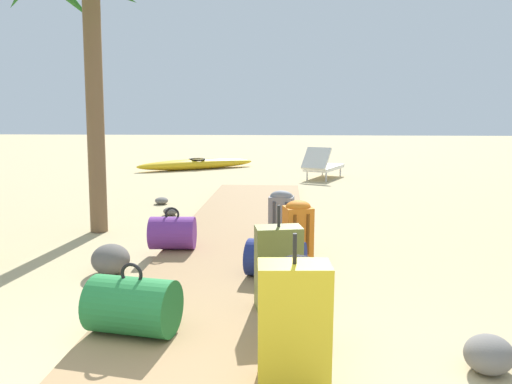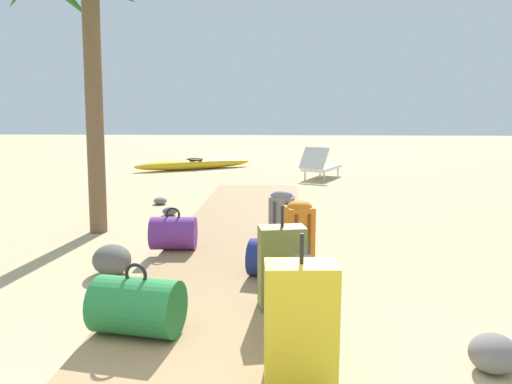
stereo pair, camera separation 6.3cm
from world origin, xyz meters
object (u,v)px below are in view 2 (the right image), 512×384
Objects in this scene: backpack_orange at (299,227)px; lounge_chair at (320,165)px; suitcase_olive at (282,267)px; backpack_grey at (282,212)px; kayak at (194,164)px; duffel_bag_navy at (278,258)px; backpack_black at (303,297)px; duffel_bag_green at (137,306)px; duffel_bag_purple at (173,233)px; suitcase_yellow at (301,324)px.

lounge_chair reaches higher than backpack_orange.
backpack_grey is at bearing 90.19° from suitcase_olive.
duffel_bag_navy is at bearing -74.92° from kayak.
lounge_chair is (0.74, 6.80, -0.07)m from backpack_orange.
kayak is (-2.72, 8.59, -0.25)m from backpack_orange.
backpack_grey is 2.30m from suitcase_olive.
duffel_bag_navy is at bearing -108.04° from backpack_orange.
backpack_orange is at bearing 71.96° from duffel_bag_navy.
duffel_bag_navy is at bearing 97.86° from backpack_black.
duffel_bag_green is 1.15m from backpack_black.
duffel_bag_green is 2.10m from duffel_bag_purple.
suitcase_olive is at bearing -89.81° from backpack_grey.
duffel_bag_green is (-0.96, -1.23, 0.02)m from duffel_bag_navy.
duffel_bag_purple is 0.16× the size of kayak.
lounge_chair reaches higher than backpack_black.
duffel_bag_purple is at bearing 122.36° from backpack_black.
kayak is (-2.64, 11.06, -0.28)m from suitcase_yellow.
duffel_bag_green is at bearing -152.46° from suitcase_olive.
backpack_black is 0.60m from suitcase_olive.
backpack_orange is at bearing -78.31° from backpack_grey.
backpack_orange reaches higher than duffel_bag_green.
duffel_bag_green is 1.25× the size of duffel_bag_purple.
backpack_black is (1.14, -0.06, 0.12)m from duffel_bag_green.
duffel_bag_purple is at bearing -108.00° from lounge_chair.
duffel_bag_purple is 0.32× the size of lounge_chair.
suitcase_yellow reaches higher than backpack_grey.
suitcase_olive is (-0.18, -1.38, 0.01)m from backpack_orange.
backpack_orange reaches higher than duffel_bag_purple.
duffel_bag_navy reaches higher than kayak.
suitcase_yellow is 2.98m from duffel_bag_purple.
suitcase_olive is at bearing -97.51° from backpack_orange.
duffel_bag_navy is 0.36× the size of lounge_chair.
backpack_grey is (-0.15, 2.89, -0.02)m from backpack_black.
suitcase_yellow is at bearing -85.40° from duffel_bag_navy.
duffel_bag_navy is 0.92× the size of duffel_bag_green.
duffel_bag_purple is 0.63× the size of suitcase_olive.
suitcase_olive is 0.50× the size of lounge_chair.
duffel_bag_purple is at bearing 116.62° from suitcase_yellow.
kayak is at bearing 104.25° from suitcase_olive.
lounge_chair is (0.96, 7.47, 0.07)m from duffel_bag_navy.
suitcase_yellow reaches higher than duffel_bag_purple.
suitcase_yellow reaches higher than suitcase_olive.
backpack_grey is at bearing 70.64° from duffel_bag_green.
duffel_bag_purple is at bearing 96.10° from duffel_bag_green.
lounge_chair is (0.82, 9.27, -0.11)m from suitcase_yellow.
lounge_chair is at bearing 72.00° from duffel_bag_purple.
suitcase_yellow is 1.56× the size of backpack_grey.
suitcase_yellow is at bearing -27.04° from duffel_bag_green.
kayak is at bearing 108.23° from backpack_grey.
duffel_bag_navy is 1.31m from backpack_black.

